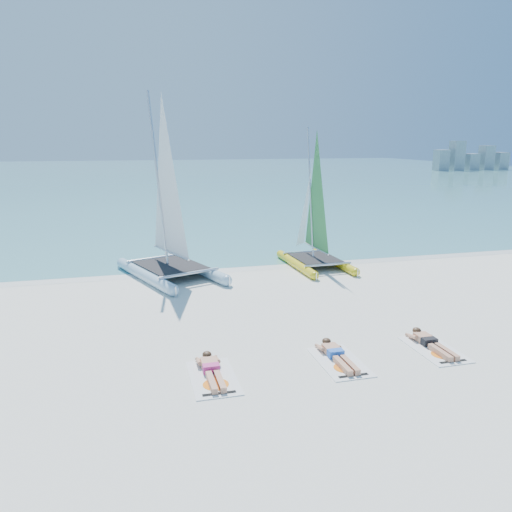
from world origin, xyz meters
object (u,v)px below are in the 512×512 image
Objects in this scene: sunbather_b at (336,354)px; towel_b at (339,362)px; catamaran_blue at (168,221)px; sunbather_a at (211,369)px; catamaran_yellow at (312,221)px; towel_a at (213,378)px; towel_c at (434,349)px; sunbather_c at (430,342)px.

towel_b is at bearing -90.00° from sunbather_b.
towel_b is (3.19, -8.76, -2.13)m from catamaran_blue.
sunbather_a is 3.02m from sunbather_b.
catamaran_yellow is 9.74m from towel_b.
sunbather_a is at bearing -125.00° from catamaran_yellow.
towel_a and towel_c have the same top height.
towel_a is 5.61m from towel_c.
catamaran_yellow is at bearing 57.36° from sunbather_a.
sunbather_b is at bearing -109.42° from catamaran_yellow.
sunbather_a is (0.00, 0.19, 0.11)m from towel_a.
sunbather_b reaches higher than towel_b.
catamaran_blue is at bearing -178.45° from catamaran_yellow.
catamaran_blue is 10.64m from towel_c.
towel_b is at bearing -90.61° from catamaran_blue.
sunbather_a and sunbather_b have the same top height.
catamaran_blue is 5.96m from catamaran_yellow.
catamaran_blue is 4.15× the size of sunbather_c.
catamaran_yellow is at bearing 72.93° from sunbather_b.
sunbather_c reaches higher than towel_b.
catamaran_blue is at bearing 91.12° from sunbather_a.
sunbather_b is (3.02, 0.23, 0.11)m from towel_a.
sunbather_c reaches higher than towel_a.
catamaran_yellow is 9.06m from sunbather_c.
catamaran_blue is at bearing 124.20° from sunbather_c.
towel_c is (5.60, 0.12, 0.00)m from towel_a.
towel_a is 0.22m from sunbather_a.
catamaran_yellow reaches higher than sunbather_c.
sunbather_c is (0.00, 0.19, 0.11)m from towel_c.
towel_c is at bearing 1.62° from towel_b.
towel_b is at bearing 0.80° from towel_a.
sunbather_b is 0.93× the size of towel_c.
towel_a is at bearing -90.00° from sunbather_a.
sunbather_b is (-2.75, -8.97, -1.71)m from catamaran_yellow.
sunbather_c is at bearing 5.85° from towel_b.
catamaran_blue is at bearing 123.61° from towel_c.
sunbather_b is 1.00× the size of sunbather_c.
sunbather_a is 1.00× the size of sunbather_c.
sunbather_a is (0.17, -8.61, -2.02)m from catamaran_blue.
catamaran_blue is 4.15× the size of sunbather_a.
towel_b is 1.07× the size of sunbather_c.
catamaran_blue is 3.87× the size of towel_c.
catamaran_blue is 3.87× the size of towel_b.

